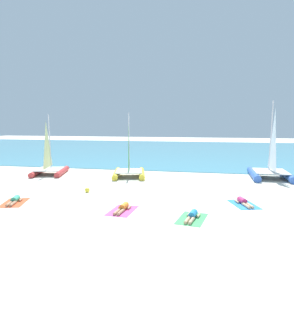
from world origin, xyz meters
name	(u,v)px	position (x,y,z in m)	size (l,w,h in m)	color
ground_plane	(160,173)	(0.00, 10.00, 0.00)	(120.00, 120.00, 0.00)	silver
ocean_water	(182,150)	(0.00, 30.86, 0.03)	(120.00, 40.00, 0.05)	#4C9EB7
sailboat_yellow	(129,167)	(-2.07, 7.93, 0.73)	(3.21, 4.21, 4.90)	yellow
sailboat_blue	(270,167)	(8.50, 9.51, 0.86)	(2.86, 4.44, 5.76)	blue
sailboat_red	(49,166)	(-8.60, 7.55, 0.72)	(3.24, 4.17, 4.80)	#CC3838
towel_leftmost	(14,203)	(-5.93, -0.61, 0.01)	(1.10, 1.90, 0.01)	#EA5933
sunbather_leftmost	(15,200)	(-5.95, -0.55, 0.13)	(0.84, 1.54, 0.30)	#3FB28C
towel_center_left	(122,211)	(0.00, -0.79, 0.01)	(1.10, 1.90, 0.01)	#D84C99
sunbather_center_left	(123,208)	(0.01, -0.72, 0.13)	(0.57, 1.57, 0.30)	orange
towel_center_right	(192,219)	(3.31, -1.32, 0.01)	(1.10, 1.90, 0.01)	#4CB266
sunbather_center_right	(192,216)	(3.32, -1.25, 0.13)	(0.65, 1.57, 0.30)	#268CCC
towel_rightmost	(244,204)	(5.77, 1.53, 0.01)	(1.10, 1.90, 0.01)	#338CD8
sunbather_rightmost	(243,202)	(5.75, 1.59, 0.13)	(0.85, 1.54, 0.30)	#D83372
beach_ball	(87,190)	(-3.13, 2.35, 0.14)	(0.29, 0.29, 0.29)	yellow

